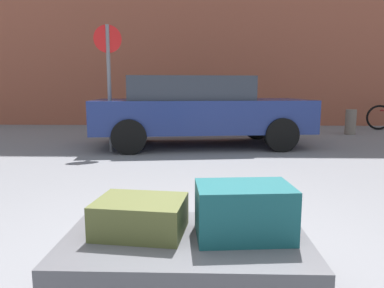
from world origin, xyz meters
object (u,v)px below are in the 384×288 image
at_px(bollard_kerb_near, 296,122).
at_px(suitcase_olive_rear_left, 141,216).
at_px(duffel_bag_teal_rear_right, 244,211).
at_px(parked_car, 198,109).
at_px(no_parking_sign, 109,74).
at_px(bollard_kerb_mid, 351,122).
at_px(luggage_cart, 186,248).

bearing_deg(bollard_kerb_near, suitcase_olive_rear_left, -110.99).
bearing_deg(duffel_bag_teal_rear_right, suitcase_olive_rear_left, 171.33).
bearing_deg(parked_car, no_parking_sign, -155.41).
xyz_separation_m(suitcase_olive_rear_left, parked_car, (0.27, 5.37, 0.32)).
bearing_deg(bollard_kerb_mid, luggage_cart, -118.11).
height_order(luggage_cart, bollard_kerb_mid, bollard_kerb_mid).
distance_m(duffel_bag_teal_rear_right, bollard_kerb_near, 7.69).
height_order(duffel_bag_teal_rear_right, bollard_kerb_near, bollard_kerb_near).
relative_size(luggage_cart, bollard_kerb_mid, 2.15).
height_order(bollard_kerb_mid, no_parking_sign, no_parking_sign).
distance_m(luggage_cart, bollard_kerb_near, 7.80).
bearing_deg(suitcase_olive_rear_left, bollard_kerb_near, 75.68).
relative_size(bollard_kerb_near, no_parking_sign, 0.28).
bearing_deg(bollard_kerb_mid, bollard_kerb_near, 180.00).
height_order(parked_car, bollard_kerb_mid, parked_car).
height_order(duffel_bag_teal_rear_right, suitcase_olive_rear_left, duffel_bag_teal_rear_right).
xyz_separation_m(parked_car, no_parking_sign, (-1.64, -0.75, 0.68)).
xyz_separation_m(luggage_cart, bollard_kerb_mid, (3.94, 7.37, 0.05)).
relative_size(duffel_bag_teal_rear_right, parked_car, 0.12).
bearing_deg(luggage_cart, duffel_bag_teal_rear_right, 2.67).
relative_size(suitcase_olive_rear_left, bollard_kerb_mid, 0.78).
height_order(luggage_cart, bollard_kerb_near, bollard_kerb_near).
height_order(duffel_bag_teal_rear_right, parked_car, parked_car).
bearing_deg(luggage_cart, suitcase_olive_rear_left, 168.82).
relative_size(luggage_cart, duffel_bag_teal_rear_right, 2.62).
xyz_separation_m(bollard_kerb_mid, no_parking_sign, (-5.57, -2.70, 1.11)).
height_order(parked_car, bollard_kerb_near, parked_car).
bearing_deg(duffel_bag_teal_rear_right, parked_car, 88.37).
xyz_separation_m(luggage_cart, parked_car, (0.01, 5.42, 0.49)).
xyz_separation_m(parked_car, bollard_kerb_near, (2.54, 1.95, -0.43)).
bearing_deg(duffel_bag_teal_rear_right, bollard_kerb_near, 68.21).
relative_size(parked_car, no_parking_sign, 1.93).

